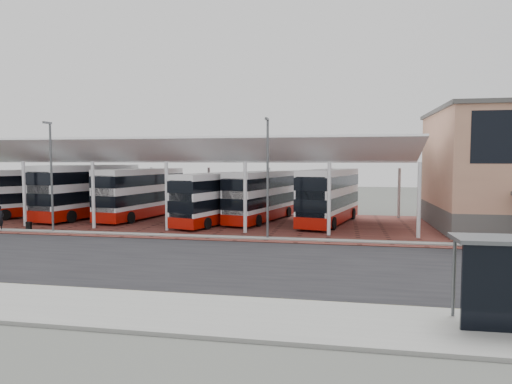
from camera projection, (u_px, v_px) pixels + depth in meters
ground at (213, 258)px, 24.79m from camera, size 140.00×140.00×0.00m
road at (207, 262)px, 23.81m from camera, size 120.00×14.00×0.02m
forecourt at (281, 225)px, 37.16m from camera, size 72.00×16.00×0.06m
sidewalk at (141, 310)px, 15.97m from camera, size 120.00×4.00×0.14m
north_kerb at (238, 238)px, 30.87m from camera, size 120.00×0.80×0.14m
yellow_line_near at (163, 295)px, 17.93m from camera, size 120.00×0.12×0.01m
yellow_line_far at (166, 293)px, 18.22m from camera, size 120.00×0.12×0.01m
canopy at (190, 155)px, 39.16m from camera, size 37.00×11.63×7.07m
lamp_west at (51, 173)px, 33.23m from camera, size 0.16×0.90×8.07m
lamp_east at (268, 175)px, 30.27m from camera, size 0.16×0.90×8.07m
bus_0 at (38, 193)px, 42.98m from camera, size 7.77×10.27×4.38m
bus_1 at (89, 191)px, 41.96m from camera, size 4.76×11.97×4.81m
bus_2 at (141, 194)px, 41.37m from camera, size 4.22×11.13×4.48m
bus_3 at (217, 198)px, 37.89m from camera, size 5.07×10.41×4.19m
bus_4 at (262, 196)px, 39.53m from camera, size 4.91×10.68×4.29m
bus_5 at (330, 197)px, 37.89m from camera, size 4.97×11.20×4.50m
pedestrian at (0, 218)px, 33.97m from camera, size 0.46×0.69×1.89m
suitcase at (29, 226)px, 34.41m from camera, size 0.36×0.26×0.61m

